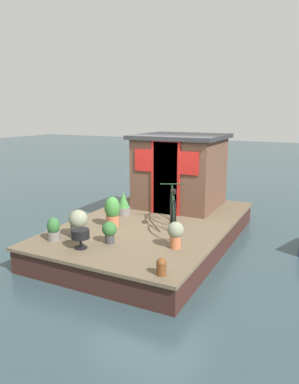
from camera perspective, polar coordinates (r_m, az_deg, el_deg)
ground_plane at (r=8.17m, az=0.64°, el=-8.00°), size 60.00×60.00×0.00m
houseboat_deck at (r=8.08m, az=0.64°, el=-6.32°), size 5.28×3.29×0.51m
houseboat_cabin at (r=9.16m, az=4.88°, el=3.46°), size 2.00×2.14×1.82m
bicycle at (r=7.36m, az=3.71°, el=-2.91°), size 1.56×0.81×0.88m
potted_plant_rosemary at (r=7.58m, az=-5.92°, el=-3.04°), size 0.33×0.33×0.64m
potted_plant_lavender at (r=6.67m, az=-6.37°, el=-6.15°), size 0.27×0.27×0.41m
potted_plant_succulent at (r=7.01m, az=-14.98°, el=-5.74°), size 0.24×0.24×0.44m
potted_plant_ivy at (r=7.06m, az=-11.21°, el=-4.85°), size 0.36×0.36×0.54m
potted_plant_mint at (r=8.43m, az=-4.15°, el=-1.92°), size 0.32×0.32×0.55m
potted_plant_basil at (r=6.40m, az=4.16°, el=-6.52°), size 0.29×0.29×0.48m
charcoal_grill at (r=6.49m, az=-10.92°, el=-6.69°), size 0.32×0.32×0.35m
mooring_bollard at (r=5.42m, az=1.90°, el=-11.69°), size 0.16×0.16×0.27m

